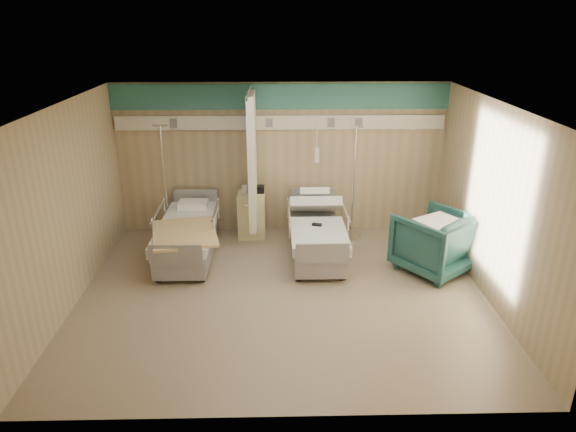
{
  "coord_description": "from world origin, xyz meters",
  "views": [
    {
      "loc": [
        -0.08,
        -6.7,
        3.92
      ],
      "look_at": [
        0.09,
        0.6,
        1.02
      ],
      "focal_mm": 32.0,
      "sensor_mm": 36.0,
      "label": 1
    }
  ],
  "objects_px": {
    "iv_stand_left": "(168,217)",
    "iv_stand_right": "(352,217)",
    "bed_left": "(188,240)",
    "bedside_cabinet": "(252,215)",
    "bed_right": "(317,239)",
    "visitor_armchair": "(434,242)"
  },
  "relations": [
    {
      "from": "iv_stand_left",
      "to": "iv_stand_right",
      "type": "bearing_deg",
      "value": -1.53
    },
    {
      "from": "iv_stand_left",
      "to": "bed_left",
      "type": "bearing_deg",
      "value": -59.09
    },
    {
      "from": "bedside_cabinet",
      "to": "iv_stand_left",
      "type": "bearing_deg",
      "value": -176.32
    },
    {
      "from": "iv_stand_left",
      "to": "bedside_cabinet",
      "type": "bearing_deg",
      "value": 3.68
    },
    {
      "from": "bed_right",
      "to": "bed_left",
      "type": "relative_size",
      "value": 1.0
    },
    {
      "from": "bed_right",
      "to": "bedside_cabinet",
      "type": "height_order",
      "value": "bedside_cabinet"
    },
    {
      "from": "bedside_cabinet",
      "to": "iv_stand_right",
      "type": "distance_m",
      "value": 1.85
    },
    {
      "from": "bedside_cabinet",
      "to": "iv_stand_left",
      "type": "relative_size",
      "value": 0.4
    },
    {
      "from": "bed_left",
      "to": "iv_stand_right",
      "type": "bearing_deg",
      "value": 13.81
    },
    {
      "from": "bed_left",
      "to": "iv_stand_left",
      "type": "relative_size",
      "value": 1.01
    },
    {
      "from": "bed_right",
      "to": "bed_left",
      "type": "bearing_deg",
      "value": 180.0
    },
    {
      "from": "iv_stand_left",
      "to": "bed_right",
      "type": "bearing_deg",
      "value": -16.65
    },
    {
      "from": "bed_left",
      "to": "iv_stand_right",
      "type": "height_order",
      "value": "iv_stand_right"
    },
    {
      "from": "bed_left",
      "to": "visitor_armchair",
      "type": "bearing_deg",
      "value": -7.84
    },
    {
      "from": "iv_stand_right",
      "to": "bedside_cabinet",
      "type": "bearing_deg",
      "value": 174.16
    },
    {
      "from": "bedside_cabinet",
      "to": "iv_stand_right",
      "type": "xyz_separation_m",
      "value": [
        1.84,
        -0.19,
        0.01
      ]
    },
    {
      "from": "bed_left",
      "to": "iv_stand_left",
      "type": "distance_m",
      "value": 0.94
    },
    {
      "from": "bed_right",
      "to": "iv_stand_left",
      "type": "bearing_deg",
      "value": 163.35
    },
    {
      "from": "visitor_armchair",
      "to": "bed_right",
      "type": "bearing_deg",
      "value": -54.27
    },
    {
      "from": "bed_left",
      "to": "iv_stand_left",
      "type": "bearing_deg",
      "value": 120.91
    },
    {
      "from": "bed_right",
      "to": "bed_left",
      "type": "xyz_separation_m",
      "value": [
        -2.2,
        0.0,
        0.0
      ]
    },
    {
      "from": "bed_left",
      "to": "bedside_cabinet",
      "type": "height_order",
      "value": "bedside_cabinet"
    }
  ]
}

